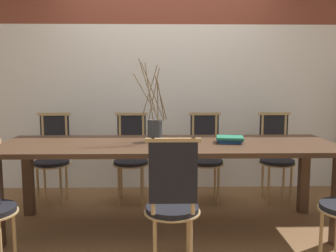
% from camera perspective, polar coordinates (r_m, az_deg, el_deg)
% --- Properties ---
extents(ground_plane, '(16.00, 16.00, 0.00)m').
position_cam_1_polar(ground_plane, '(3.50, 0.00, -15.23)').
color(ground_plane, brown).
extents(wall_rear, '(12.00, 0.06, 3.20)m').
position_cam_1_polar(wall_rear, '(4.53, -0.38, 10.60)').
color(wall_rear, silver).
rests_on(wall_rear, ground_plane).
extents(dining_table, '(2.93, 0.94, 0.78)m').
position_cam_1_polar(dining_table, '(3.29, 0.00, -4.13)').
color(dining_table, '#422B1C').
rests_on(dining_table, ground_plane).
extents(chair_near_left, '(0.39, 0.39, 0.96)m').
position_cam_1_polar(chair_near_left, '(2.59, 0.68, -11.38)').
color(chair_near_left, black).
rests_on(chair_near_left, ground_plane).
extents(chair_far_leftend, '(0.39, 0.39, 0.96)m').
position_cam_1_polar(chair_far_leftend, '(4.25, -17.14, -4.25)').
color(chair_far_leftend, black).
rests_on(chair_far_leftend, ground_plane).
extents(chair_far_left, '(0.39, 0.39, 0.96)m').
position_cam_1_polar(chair_far_left, '(4.10, -5.64, -4.37)').
color(chair_far_left, black).
rests_on(chair_far_left, ground_plane).
extents(chair_far_center, '(0.39, 0.39, 0.96)m').
position_cam_1_polar(chair_far_center, '(4.12, 5.72, -4.32)').
color(chair_far_center, black).
rests_on(chair_far_center, ground_plane).
extents(chair_far_right, '(0.39, 0.39, 0.96)m').
position_cam_1_polar(chair_far_right, '(4.29, 16.11, -4.12)').
color(chair_far_right, black).
rests_on(chair_far_right, ground_plane).
extents(vase_centerpiece, '(0.30, 0.31, 0.73)m').
position_cam_1_polar(vase_centerpiece, '(3.33, -2.05, -0.30)').
color(vase_centerpiece, '#33383D').
rests_on(vase_centerpiece, dining_table).
extents(book_stack, '(0.26, 0.22, 0.06)m').
position_cam_1_polar(book_stack, '(3.33, 9.36, -2.01)').
color(book_stack, '#234C8C').
rests_on(book_stack, dining_table).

